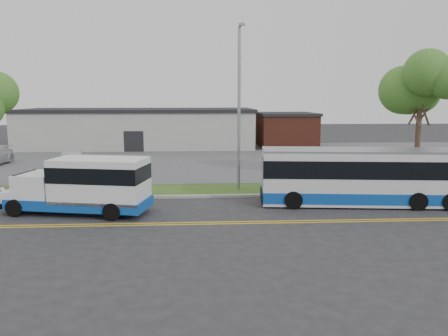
{
  "coord_description": "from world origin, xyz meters",
  "views": [
    {
      "loc": [
        0.61,
        -22.86,
        5.53
      ],
      "look_at": [
        2.05,
        1.57,
        1.6
      ],
      "focal_mm": 35.0,
      "sensor_mm": 36.0,
      "label": 1
    }
  ],
  "objects": [
    {
      "name": "grocery_bag_right",
      "position": [
        -10.8,
        2.63,
        0.26
      ],
      "size": [
        0.32,
        0.32,
        0.32
      ],
      "primitive_type": "sphere",
      "color": "white",
      "rests_on": "verge"
    },
    {
      "name": "brick_wing",
      "position": [
        10.5,
        26.0,
        1.96
      ],
      "size": [
        6.3,
        7.3,
        3.9
      ],
      "color": "brown",
      "rests_on": "ground"
    },
    {
      "name": "verge",
      "position": [
        0.0,
        2.9,
        0.05
      ],
      "size": [
        80.0,
        3.3,
        0.1
      ],
      "primitive_type": "cube",
      "color": "#2B4F1A",
      "rests_on": "ground"
    },
    {
      "name": "shuttle_bus",
      "position": [
        -4.78,
        -1.94,
        1.45
      ],
      "size": [
        7.34,
        3.62,
        2.71
      ],
      "rotation": [
        0.0,
        0.0,
        -0.21
      ],
      "color": "#0E449E",
      "rests_on": "ground"
    },
    {
      "name": "tree_east",
      "position": [
        14.0,
        3.0,
        6.2
      ],
      "size": [
        5.2,
        5.2,
        8.33
      ],
      "color": "#39251F",
      "rests_on": "verge"
    },
    {
      "name": "parked_car_a",
      "position": [
        -9.14,
        10.94,
        0.78
      ],
      "size": [
        2.34,
        4.36,
        1.36
      ],
      "primitive_type": "imported",
      "rotation": [
        0.0,
        0.0,
        0.23
      ],
      "color": "#9FA2A6",
      "rests_on": "parking_lot"
    },
    {
      "name": "curb",
      "position": [
        0.0,
        1.1,
        0.07
      ],
      "size": [
        80.0,
        0.3,
        0.15
      ],
      "primitive_type": "cube",
      "color": "#9E9B93",
      "rests_on": "ground"
    },
    {
      "name": "ground",
      "position": [
        0.0,
        0.0,
        0.0
      ],
      "size": [
        140.0,
        140.0,
        0.0
      ],
      "primitive_type": "plane",
      "color": "#28282B",
      "rests_on": "ground"
    },
    {
      "name": "lane_line_south",
      "position": [
        0.0,
        -4.15,
        0.01
      ],
      "size": [
        70.0,
        0.12,
        0.01
      ],
      "primitive_type": "cube",
      "color": "gold",
      "rests_on": "ground"
    },
    {
      "name": "commercial_building",
      "position": [
        -6.0,
        27.0,
        2.18
      ],
      "size": [
        25.4,
        10.4,
        4.35
      ],
      "color": "#9E9E99",
      "rests_on": "ground"
    },
    {
      "name": "parking_lot",
      "position": [
        0.0,
        17.0,
        0.05
      ],
      "size": [
        80.0,
        25.0,
        0.1
      ],
      "primitive_type": "cube",
      "color": "#4C4C4F",
      "rests_on": "ground"
    },
    {
      "name": "streetlight_near",
      "position": [
        3.0,
        2.73,
        5.23
      ],
      "size": [
        0.35,
        1.53,
        9.5
      ],
      "color": "gray",
      "rests_on": "verge"
    },
    {
      "name": "transit_bus",
      "position": [
        9.14,
        -0.96,
        1.48
      ],
      "size": [
        10.71,
        3.52,
        2.92
      ],
      "rotation": [
        0.0,
        0.0,
        -0.11
      ],
      "color": "silver",
      "rests_on": "ground"
    },
    {
      "name": "lane_line_north",
      "position": [
        0.0,
        -3.85,
        0.01
      ],
      "size": [
        70.0,
        0.12,
        0.01
      ],
      "primitive_type": "cube",
      "color": "gold",
      "rests_on": "ground"
    }
  ]
}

